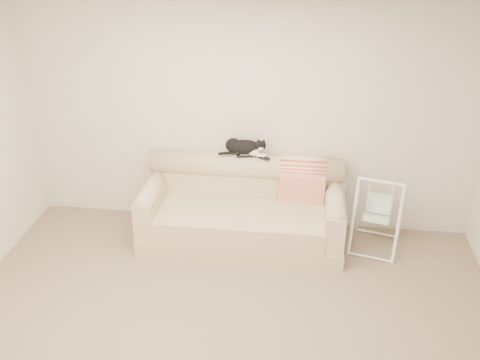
# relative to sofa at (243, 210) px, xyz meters

# --- Properties ---
(ground_plane) EXTENTS (5.00, 5.00, 0.00)m
(ground_plane) POSITION_rel_sofa_xyz_m (0.02, -1.62, -0.35)
(ground_plane) COLOR #7A6750
(ground_plane) RESTS_ON ground
(room_shell) EXTENTS (5.04, 4.04, 2.60)m
(room_shell) POSITION_rel_sofa_xyz_m (0.02, -1.62, 1.18)
(room_shell) COLOR silver
(room_shell) RESTS_ON ground
(sofa) EXTENTS (2.20, 0.93, 0.90)m
(sofa) POSITION_rel_sofa_xyz_m (0.00, 0.00, 0.00)
(sofa) COLOR tan
(sofa) RESTS_ON ground
(remote_a) EXTENTS (0.19, 0.08, 0.03)m
(remote_a) POSITION_rel_sofa_xyz_m (-0.01, 0.22, 0.56)
(remote_a) COLOR black
(remote_a) RESTS_ON sofa
(remote_b) EXTENTS (0.17, 0.13, 0.02)m
(remote_b) POSITION_rel_sofa_xyz_m (0.19, 0.20, 0.56)
(remote_b) COLOR black
(remote_b) RESTS_ON sofa
(tuxedo_cat) EXTENTS (0.53, 0.20, 0.21)m
(tuxedo_cat) POSITION_rel_sofa_xyz_m (-0.01, 0.25, 0.65)
(tuxedo_cat) COLOR black
(tuxedo_cat) RESTS_ON sofa
(throw_blanket) EXTENTS (0.50, 0.38, 0.58)m
(throw_blanket) POSITION_rel_sofa_xyz_m (0.63, 0.23, 0.37)
(throw_blanket) COLOR red
(throw_blanket) RESTS_ON sofa
(baby_swing) EXTENTS (0.61, 0.63, 0.83)m
(baby_swing) POSITION_rel_sofa_xyz_m (1.45, -0.01, 0.06)
(baby_swing) COLOR white
(baby_swing) RESTS_ON ground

